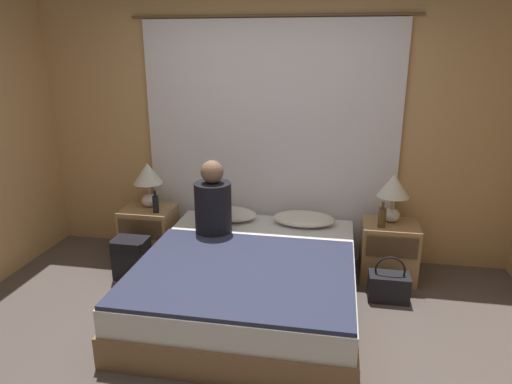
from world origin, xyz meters
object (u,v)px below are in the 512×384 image
object	(u,v)px
pillow_right	(304,219)
beer_bottle_on_left_stand	(156,204)
nightstand_left	(150,233)
nightstand_right	(388,251)
handbag_on_floor	(389,286)
lamp_left	(148,178)
backpack_on_floor	(131,256)
lamp_right	(393,190)
person_left_in_bed	(213,204)
beer_bottle_on_right_stand	(382,217)
bed	(250,281)
pillow_left	(227,214)

from	to	relation	value
pillow_right	beer_bottle_on_left_stand	xyz separation A→B (m)	(-1.40, -0.16, 0.12)
nightstand_left	nightstand_right	xyz separation A→B (m)	(2.30, 0.00, 0.00)
nightstand_right	handbag_on_floor	bearing A→B (deg)	-93.23
lamp_left	handbag_on_floor	size ratio (longest dim) A/B	1.12
pillow_right	backpack_on_floor	world-z (taller)	pillow_right
lamp_right	pillow_right	xyz separation A→B (m)	(-0.78, 0.01, -0.33)
nightstand_right	handbag_on_floor	xyz separation A→B (m)	(-0.02, -0.40, -0.14)
person_left_in_bed	beer_bottle_on_left_stand	distance (m)	0.66
pillow_right	backpack_on_floor	size ratio (longest dim) A/B	1.51
nightstand_right	backpack_on_floor	size ratio (longest dim) A/B	1.37
beer_bottle_on_right_stand	backpack_on_floor	size ratio (longest dim) A/B	0.61
person_left_in_bed	backpack_on_floor	bearing A→B (deg)	-169.89
pillow_right	beer_bottle_on_left_stand	world-z (taller)	beer_bottle_on_left_stand
bed	backpack_on_floor	distance (m)	1.18
nightstand_left	lamp_right	bearing A→B (deg)	1.45
bed	pillow_left	world-z (taller)	pillow_left
lamp_left	pillow_right	size ratio (longest dim) A/B	0.76
pillow_left	lamp_right	bearing A→B (deg)	-0.39
pillow_left	nightstand_left	bearing A→B (deg)	-174.95
bed	backpack_on_floor	bearing A→B (deg)	166.71
lamp_left	lamp_right	distance (m)	2.30
nightstand_right	lamp_left	distance (m)	2.37
person_left_in_bed	handbag_on_floor	xyz separation A→B (m)	(1.53, -0.11, -0.59)
pillow_left	nightstand_right	bearing A→B (deg)	-2.59
bed	pillow_right	size ratio (longest dim) A/B	3.36
lamp_right	handbag_on_floor	bearing A→B (deg)	-92.82
person_left_in_bed	beer_bottle_on_right_stand	bearing A→B (deg)	7.71
bed	lamp_left	world-z (taller)	lamp_left
pillow_right	pillow_left	bearing A→B (deg)	180.00
pillow_right	person_left_in_bed	world-z (taller)	person_left_in_bed
nightstand_right	backpack_on_floor	xyz separation A→B (m)	(-2.30, -0.43, -0.05)
beer_bottle_on_left_stand	backpack_on_floor	size ratio (longest dim) A/B	0.58
pillow_right	handbag_on_floor	world-z (taller)	pillow_right
person_left_in_bed	beer_bottle_on_right_stand	xyz separation A→B (m)	(1.46, 0.20, -0.10)
pillow_left	person_left_in_bed	bearing A→B (deg)	-95.19
bed	lamp_left	xyz separation A→B (m)	(-1.15, 0.76, 0.61)
nightstand_left	backpack_on_floor	xyz separation A→B (m)	(0.00, -0.43, -0.05)
lamp_right	person_left_in_bed	distance (m)	1.60
beer_bottle_on_left_stand	person_left_in_bed	bearing A→B (deg)	-17.69
pillow_left	handbag_on_floor	world-z (taller)	pillow_left
beer_bottle_on_left_stand	handbag_on_floor	size ratio (longest dim) A/B	0.56
handbag_on_floor	beer_bottle_on_right_stand	bearing A→B (deg)	102.58
beer_bottle_on_left_stand	bed	bearing A→B (deg)	-30.46
nightstand_right	person_left_in_bed	xyz separation A→B (m)	(-1.56, -0.29, 0.45)
nightstand_left	person_left_in_bed	size ratio (longest dim) A/B	0.78
pillow_left	beer_bottle_on_right_stand	xyz separation A→B (m)	(1.43, -0.16, 0.12)
lamp_right	backpack_on_floor	world-z (taller)	lamp_right
bed	beer_bottle_on_right_stand	distance (m)	1.28
bed	lamp_right	xyz separation A→B (m)	(1.15, 0.76, 0.61)
lamp_right	backpack_on_floor	distance (m)	2.43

